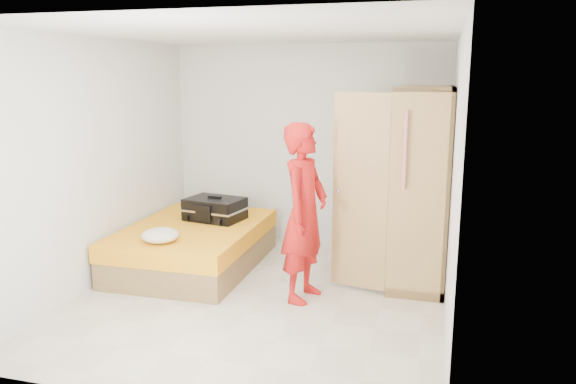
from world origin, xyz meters
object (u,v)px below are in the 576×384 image
(bed, at_px, (194,246))
(round_cushion, at_px, (160,235))
(wardrobe, at_px, (416,192))
(suitcase, at_px, (215,209))
(person, at_px, (304,213))

(bed, xyz_separation_m, round_cushion, (-0.05, -0.71, 0.32))
(bed, bearing_deg, wardrobe, 4.49)
(bed, xyz_separation_m, suitcase, (0.14, 0.31, 0.38))
(bed, relative_size, suitcase, 2.69)
(suitcase, xyz_separation_m, round_cushion, (-0.19, -1.02, -0.06))
(suitcase, height_order, round_cushion, suitcase)
(round_cushion, bearing_deg, suitcase, 79.43)
(wardrobe, bearing_deg, person, -142.93)
(bed, bearing_deg, person, -21.65)
(person, height_order, round_cushion, person)
(bed, xyz_separation_m, wardrobe, (2.50, 0.20, 0.75))
(person, bearing_deg, wardrobe, -42.92)
(wardrobe, bearing_deg, bed, -175.51)
(person, distance_m, round_cushion, 1.55)
(suitcase, bearing_deg, person, -23.67)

